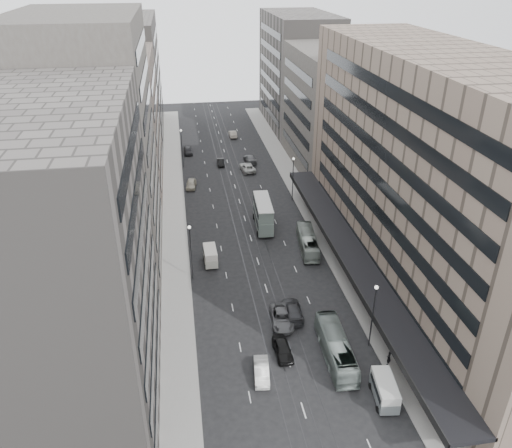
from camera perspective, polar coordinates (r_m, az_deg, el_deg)
ground at (r=61.84m, az=2.50°, el=-11.57°), size 220.00×220.00×0.00m
sidewalk_right at (r=95.46m, az=5.16°, el=3.51°), size 4.00×125.00×0.15m
sidewalk_left at (r=92.88m, az=-9.38°, el=2.52°), size 4.00×125.00×0.15m
department_store at (r=67.68m, az=19.56°, el=5.16°), size 19.20×60.00×30.00m
building_right_mid at (r=107.16m, az=8.62°, el=12.82°), size 15.00×28.00×24.00m
building_right_far at (r=134.91m, az=4.86°, el=16.98°), size 15.00×32.00×28.00m
building_left_a at (r=47.06m, az=-21.71°, el=-5.39°), size 15.00×28.00×30.00m
building_left_b at (r=70.29m, az=-18.07°, el=8.02°), size 15.00×26.00×34.00m
building_left_c at (r=97.14m, az=-15.72°, el=10.85°), size 15.00×28.00×25.00m
building_left_d at (r=128.71m, az=-14.52°, el=15.71°), size 15.00×38.00×28.00m
lamp_right_near at (r=57.37m, az=13.29°, el=-9.43°), size 0.44×0.44×8.32m
lamp_right_far at (r=90.70m, az=4.25°, el=5.73°), size 0.44×0.44×8.32m
lamp_left_near at (r=67.86m, az=-7.49°, el=-2.52°), size 0.44×0.44×8.32m
lamp_left_far at (r=107.24m, az=-8.48°, el=9.05°), size 0.44×0.44×8.32m
bus_near at (r=57.36m, az=9.12°, el=-13.78°), size 2.92×10.66×2.94m
bus_far at (r=76.47m, az=5.92°, el=-2.01°), size 3.36×9.97×2.72m
double_decker at (r=81.84m, az=0.83°, el=1.22°), size 3.08×8.81×4.75m
vw_microbus at (r=53.96m, az=14.50°, el=-17.87°), size 2.56×4.79×2.48m
panel_van at (r=72.83m, az=-5.24°, el=-3.59°), size 2.05×4.04×2.52m
sedan_0 at (r=57.66m, az=3.06°, el=-14.07°), size 1.96×4.54×1.52m
sedan_1 at (r=55.12m, az=0.64°, el=-16.47°), size 2.03×4.58×1.46m
sedan_2 at (r=61.87m, az=2.97°, el=-10.64°), size 2.99×5.72×1.54m
sedan_3 at (r=63.04m, az=4.20°, el=-9.81°), size 2.52×5.65×1.61m
sedan_4 at (r=98.23m, az=-7.42°, el=4.56°), size 2.42×4.78×1.56m
sedan_5 at (r=108.96m, az=-4.06°, el=7.05°), size 1.44×4.05×1.33m
sedan_6 at (r=105.60m, az=-1.00°, el=6.50°), size 3.19×5.91×1.57m
sedan_7 at (r=110.36m, az=-0.70°, el=7.46°), size 2.59×5.56×1.57m
sedan_8 at (r=116.53m, az=-7.79°, el=8.32°), size 2.04×4.64×1.56m
sedan_9 at (r=127.36m, az=-2.69°, el=10.25°), size 1.80×4.86×1.59m
pedestrian at (r=57.97m, az=14.94°, el=-14.56°), size 0.76×0.74×1.76m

